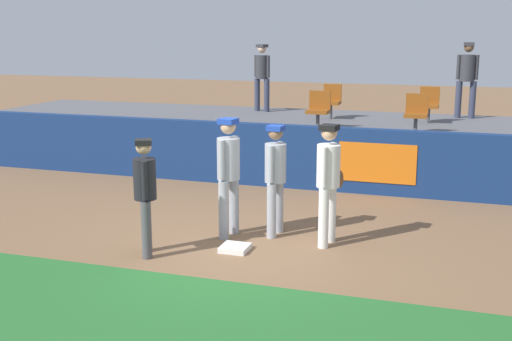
# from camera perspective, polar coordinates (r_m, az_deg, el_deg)

# --- Properties ---
(ground_plane) EXTENTS (60.00, 60.00, 0.00)m
(ground_plane) POSITION_cam_1_polar(r_m,az_deg,el_deg) (9.74, -1.78, -6.86)
(ground_plane) COLOR brown
(grass_foreground_strip) EXTENTS (18.00, 2.80, 0.01)m
(grass_foreground_strip) POSITION_cam_1_polar(r_m,az_deg,el_deg) (7.51, -8.72, -13.03)
(grass_foreground_strip) COLOR #26662B
(grass_foreground_strip) RESTS_ON ground_plane
(first_base) EXTENTS (0.40, 0.40, 0.08)m
(first_base) POSITION_cam_1_polar(r_m,az_deg,el_deg) (9.66, -1.84, -6.78)
(first_base) COLOR white
(first_base) RESTS_ON ground_plane
(player_fielder_home) EXTENTS (0.40, 0.56, 1.83)m
(player_fielder_home) POSITION_cam_1_polar(r_m,az_deg,el_deg) (9.72, 6.37, -0.50)
(player_fielder_home) COLOR white
(player_fielder_home) RESTS_ON ground_plane
(player_runner_visitor) EXTENTS (0.40, 0.52, 1.86)m
(player_runner_visitor) POSITION_cam_1_polar(r_m,az_deg,el_deg) (10.07, -2.42, 0.15)
(player_runner_visitor) COLOR #9EA3AD
(player_runner_visitor) RESTS_ON ground_plane
(player_coach_visitor) EXTENTS (0.36, 0.49, 1.75)m
(player_coach_visitor) POSITION_cam_1_polar(r_m,az_deg,el_deg) (10.12, 1.71, -0.17)
(player_coach_visitor) COLOR #9EA3AD
(player_coach_visitor) RESTS_ON ground_plane
(player_umpire) EXTENTS (0.43, 0.43, 1.69)m
(player_umpire) POSITION_cam_1_polar(r_m,az_deg,el_deg) (9.35, -9.67, -1.60)
(player_umpire) COLOR #4C4C51
(player_umpire) RESTS_ON ground_plane
(field_wall) EXTENTS (18.00, 0.26, 1.29)m
(field_wall) POSITION_cam_1_polar(r_m,az_deg,el_deg) (13.25, 4.02, 1.17)
(field_wall) COLOR navy
(field_wall) RESTS_ON ground_plane
(bleacher_platform) EXTENTS (18.00, 4.80, 1.01)m
(bleacher_platform) POSITION_cam_1_polar(r_m,az_deg,el_deg) (15.74, 6.26, 2.39)
(bleacher_platform) COLOR #59595E
(bleacher_platform) RESTS_ON ground_plane
(seat_back_center) EXTENTS (0.44, 0.44, 0.84)m
(seat_back_center) POSITION_cam_1_polar(r_m,az_deg,el_deg) (16.27, 6.61, 6.18)
(seat_back_center) COLOR #4C4C51
(seat_back_center) RESTS_ON bleacher_platform
(seat_front_center) EXTENTS (0.48, 0.44, 0.84)m
(seat_front_center) POSITION_cam_1_polar(r_m,az_deg,el_deg) (14.50, 5.50, 5.47)
(seat_front_center) COLOR #4C4C51
(seat_front_center) RESTS_ON bleacher_platform
(seat_front_right) EXTENTS (0.47, 0.44, 0.84)m
(seat_front_right) POSITION_cam_1_polar(r_m,az_deg,el_deg) (14.20, 13.84, 5.03)
(seat_front_right) COLOR #4C4C51
(seat_front_right) RESTS_ON bleacher_platform
(seat_back_right) EXTENTS (0.45, 0.44, 0.84)m
(seat_back_right) POSITION_cam_1_polar(r_m,az_deg,el_deg) (15.98, 14.89, 5.74)
(seat_back_right) COLOR #4C4C51
(seat_back_right) RESTS_ON bleacher_platform
(spectator_hooded) EXTENTS (0.48, 0.43, 1.77)m
(spectator_hooded) POSITION_cam_1_polar(r_m,az_deg,el_deg) (17.57, 0.53, 8.53)
(spectator_hooded) COLOR #33384C
(spectator_hooded) RESTS_ON bleacher_platform
(spectator_capped) EXTENTS (0.52, 0.36, 1.85)m
(spectator_capped) POSITION_cam_1_polar(r_m,az_deg,el_deg) (17.00, 17.95, 7.98)
(spectator_capped) COLOR #33384C
(spectator_capped) RESTS_ON bleacher_platform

